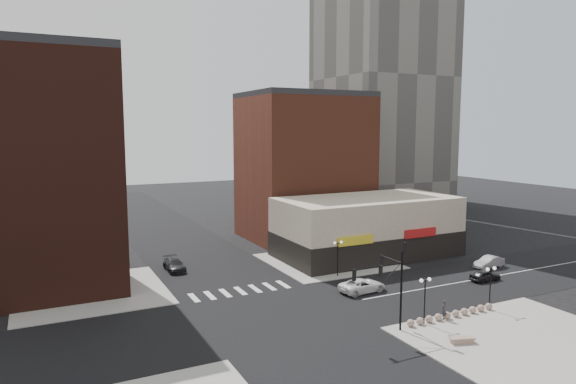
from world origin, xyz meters
TOP-DOWN VIEW (x-y plane):
  - ground at (0.00, 0.00)m, footprint 240.00×240.00m
  - road_ew at (0.00, 0.00)m, footprint 200.00×14.00m
  - road_ns at (0.00, 0.00)m, footprint 14.00×200.00m
  - sidewalk_nw at (-14.50, 14.50)m, footprint 15.00×15.00m
  - sidewalk_ne at (14.50, 14.50)m, footprint 15.00×15.00m
  - sidewalk_se at (16.00, -14.00)m, footprint 18.00×14.00m
  - building_nw at (-19.00, 18.50)m, footprint 16.00×15.00m
  - building_ne_midrise at (19.00, 29.50)m, footprint 18.00×15.00m
  - tower_far at (60.00, 56.00)m, footprint 18.00×18.00m
  - building_ne_row at (21.00, 15.00)m, footprint 24.20×12.20m
  - traffic_signal at (7.24, -7.83)m, footprint 5.59×3.09m
  - street_lamp_se_a at (11.00, -8.00)m, footprint 1.22×0.32m
  - street_lamp_se_b at (19.00, -8.00)m, footprint 1.22×0.32m
  - street_lamp_ne at (12.00, 8.00)m, footprint 1.22×0.32m
  - bollard_row at (14.23, -8.00)m, footprint 10.10×0.65m
  - white_suv at (11.39, 2.10)m, footprint 5.36×2.80m
  - dark_sedan_east at (26.23, -0.83)m, footprint 3.78×1.55m
  - silver_sedan at (31.06, 3.00)m, footprint 4.54×2.04m
  - dark_sedan_north at (-4.45, 19.26)m, footprint 2.04×4.98m
  - pedestrian at (13.27, -8.00)m, footprint 0.80×0.71m
  - stone_bench at (10.95, -12.57)m, footprint 2.14×1.24m

SIDE VIEW (x-z plane):
  - ground at x=0.00m, z-range 0.00..0.00m
  - road_ew at x=0.00m, z-range 0.00..0.02m
  - road_ns at x=0.00m, z-range 0.00..0.02m
  - sidewalk_nw at x=-14.50m, z-range 0.00..0.12m
  - sidewalk_ne at x=14.50m, z-range 0.00..0.12m
  - sidewalk_se at x=16.00m, z-range 0.00..0.12m
  - stone_bench at x=10.95m, z-range 0.14..0.62m
  - bollard_row at x=14.23m, z-range 0.12..0.77m
  - dark_sedan_east at x=26.23m, z-range 0.00..1.29m
  - white_suv at x=11.39m, z-range 0.00..1.44m
  - dark_sedan_north at x=-4.45m, z-range 0.00..1.44m
  - silver_sedan at x=31.06m, z-range 0.00..1.45m
  - pedestrian at x=13.27m, z-range 0.12..1.95m
  - street_lamp_se_a at x=11.00m, z-range 1.21..5.37m
  - street_lamp_se_b at x=19.00m, z-range 1.21..5.37m
  - street_lamp_ne at x=12.00m, z-range 1.21..5.37m
  - building_ne_row at x=21.00m, z-range -0.70..7.30m
  - traffic_signal at x=7.24m, z-range 1.07..8.85m
  - building_ne_midrise at x=19.00m, z-range 0.00..22.00m
  - building_nw at x=-19.00m, z-range 0.00..25.00m
  - tower_far at x=60.00m, z-range 0.00..82.00m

